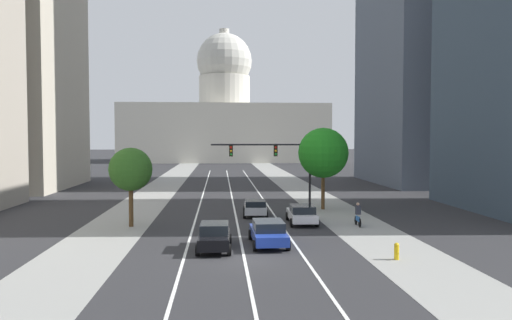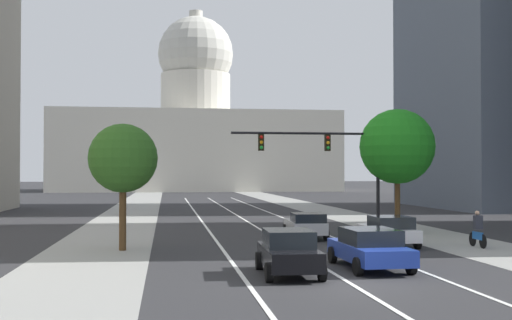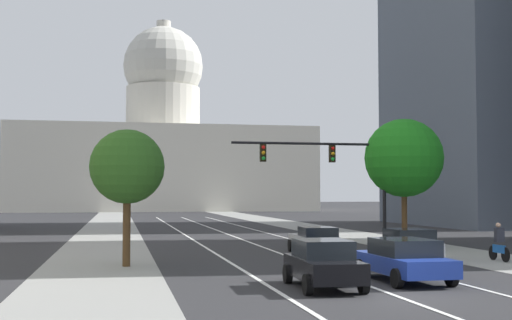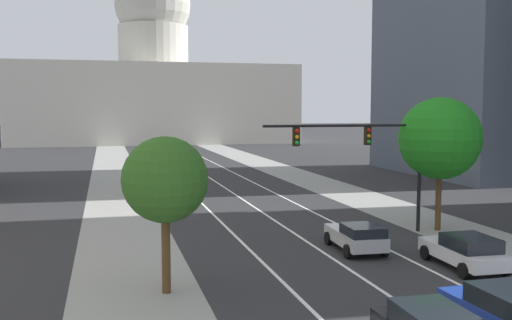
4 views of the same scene
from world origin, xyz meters
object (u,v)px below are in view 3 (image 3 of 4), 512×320
object	(u,v)px
car_white	(406,244)
street_tree_near_left	(127,167)
street_tree_near_right	(404,158)
car_silver	(314,239)
capitol_building	(163,153)
cyclist	(499,242)
traffic_signal_mast	(336,166)
car_blue	(403,259)
car_black	(323,263)

from	to	relation	value
car_white	street_tree_near_left	bearing A→B (deg)	92.89
car_white	street_tree_near_right	distance (m)	8.93
car_silver	car_white	xyz separation A→B (m)	(3.21, -3.82, 0.02)
capitol_building	cyclist	xyz separation A→B (m)	(8.70, -100.11, -9.93)
capitol_building	traffic_signal_mast	size ratio (longest dim) A/B	6.04
street_tree_near_left	street_tree_near_right	size ratio (longest dim) A/B	0.78
car_silver	traffic_signal_mast	xyz separation A→B (m)	(2.24, 3.37, 3.86)
car_silver	car_blue	xyz separation A→B (m)	(0.01, -10.84, 0.03)
capitol_building	cyclist	distance (m)	100.98
car_blue	street_tree_near_right	size ratio (longest dim) A/B	0.64
street_tree_near_left	street_tree_near_right	xyz separation A→B (m)	(15.60, 7.41, 0.93)
car_silver	street_tree_near_right	distance (m)	8.36
street_tree_near_right	car_silver	bearing A→B (deg)	-151.99
car_blue	street_tree_near_left	distance (m)	11.99
capitol_building	street_tree_near_right	world-z (taller)	capitol_building
car_white	traffic_signal_mast	size ratio (longest dim) A/B	0.51
traffic_signal_mast	cyclist	size ratio (longest dim) A/B	5.16
car_blue	street_tree_near_right	xyz separation A→B (m)	(6.30, 14.20, 4.29)
car_silver	car_black	distance (m)	12.33
car_white	car_black	bearing A→B (deg)	143.44
capitol_building	car_blue	xyz separation A→B (m)	(1.60, -105.85, -10.02)
car_silver	car_blue	distance (m)	10.84
street_tree_near_left	street_tree_near_right	distance (m)	17.29
car_white	street_tree_near_left	world-z (taller)	street_tree_near_left
capitol_building	car_black	xyz separation A→B (m)	(-1.60, -106.92, -9.99)
car_black	car_white	bearing A→B (deg)	-36.82
car_black	car_white	distance (m)	10.32
car_black	street_tree_near_left	size ratio (longest dim) A/B	0.72
car_silver	street_tree_near_right	xyz separation A→B (m)	(6.32, 3.36, 4.32)
car_silver	car_black	world-z (taller)	car_black
street_tree_near_right	cyclist	bearing A→B (deg)	-84.68
car_white	street_tree_near_left	distance (m)	12.94
car_blue	car_white	size ratio (longest dim) A/B	1.04
cyclist	capitol_building	bearing A→B (deg)	5.56
car_black	street_tree_near_right	xyz separation A→B (m)	(9.51, 15.27, 4.26)
car_black	car_blue	bearing A→B (deg)	-69.91
capitol_building	car_silver	distance (m)	95.55
cyclist	street_tree_near_left	size ratio (longest dim) A/B	0.30
capitol_building	cyclist	size ratio (longest dim) A/B	31.19
car_black	car_blue	xyz separation A→B (m)	(3.21, 1.07, -0.03)
traffic_signal_mast	street_tree_near_right	xyz separation A→B (m)	(4.07, -0.01, 0.46)
car_black	car_silver	bearing A→B (deg)	-13.43
car_silver	street_tree_near_left	distance (m)	10.68
cyclist	street_tree_near_left	world-z (taller)	street_tree_near_left
street_tree_near_left	car_silver	bearing A→B (deg)	23.59
capitol_building	car_black	size ratio (longest dim) A/B	13.07
car_blue	cyclist	xyz separation A→B (m)	(7.09, 5.74, 0.09)
car_black	street_tree_near_right	distance (m)	18.49
cyclist	car_black	bearing A→B (deg)	124.07
car_black	car_blue	size ratio (longest dim) A/B	0.87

